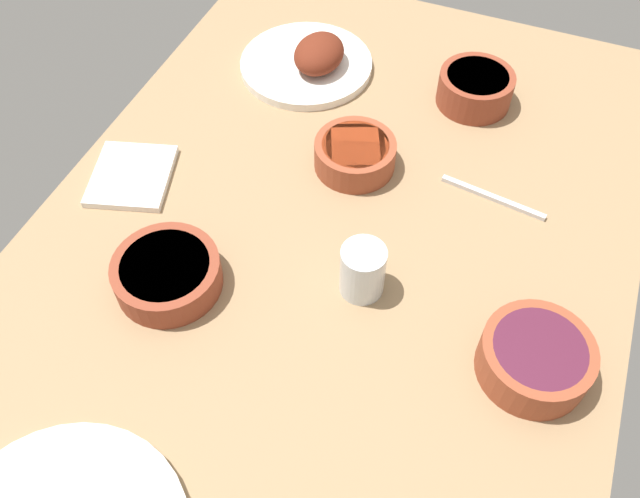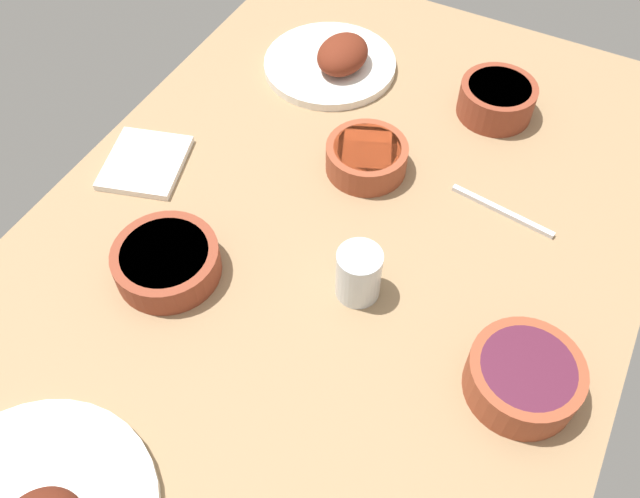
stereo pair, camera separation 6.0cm
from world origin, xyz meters
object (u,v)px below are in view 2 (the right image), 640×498
(plate_far_side, at_px, (334,61))
(fork_loose, at_px, (502,211))
(bowl_sauce, at_px, (367,157))
(bowl_soup, at_px, (497,98))
(folded_napkin, at_px, (145,163))
(bowl_potatoes, at_px, (167,261))
(bowl_onions, at_px, (524,377))
(water_tumbler, at_px, (359,274))

(plate_far_side, xyz_separation_m, fork_loose, (0.19, 0.39, -0.02))
(bowl_sauce, height_order, fork_loose, bowl_sauce)
(bowl_soup, bearing_deg, folded_napkin, -50.15)
(bowl_potatoes, height_order, folded_napkin, bowl_potatoes)
(bowl_onions, distance_m, folded_napkin, 0.68)
(bowl_onions, bearing_deg, bowl_soup, -157.83)
(bowl_sauce, height_order, water_tumbler, water_tumbler)
(folded_napkin, bearing_deg, plate_far_side, 155.87)
(bowl_potatoes, relative_size, bowl_onions, 1.05)
(bowl_potatoes, relative_size, water_tumbler, 1.84)
(plate_far_side, bearing_deg, fork_loose, 63.81)
(bowl_potatoes, height_order, water_tumbler, water_tumbler)
(plate_far_side, bearing_deg, water_tumbler, 30.66)
(bowl_potatoes, distance_m, folded_napkin, 0.23)
(bowl_sauce, bearing_deg, bowl_onions, 52.32)
(bowl_sauce, height_order, bowl_onions, bowl_onions)
(water_tumbler, height_order, folded_napkin, water_tumbler)
(plate_far_side, relative_size, bowl_onions, 1.70)
(plate_far_side, xyz_separation_m, bowl_soup, (-0.02, 0.31, 0.01))
(bowl_potatoes, bearing_deg, fork_loose, 130.20)
(folded_napkin, bearing_deg, fork_loose, 107.43)
(fork_loose, bearing_deg, folded_napkin, 25.38)
(water_tumbler, bearing_deg, folded_napkin, -98.47)
(bowl_onions, relative_size, water_tumbler, 1.74)
(bowl_potatoes, height_order, bowl_onions, bowl_onions)
(bowl_soup, bearing_deg, bowl_onions, 22.17)
(bowl_onions, xyz_separation_m, fork_loose, (-0.28, -0.11, -0.03))
(bowl_onions, bearing_deg, bowl_potatoes, -83.61)
(bowl_onions, relative_size, folded_napkin, 1.05)
(bowl_potatoes, distance_m, water_tumbler, 0.28)
(bowl_sauce, height_order, folded_napkin, bowl_sauce)
(bowl_sauce, bearing_deg, water_tumbler, 22.40)
(bowl_potatoes, height_order, fork_loose, bowl_potatoes)
(bowl_onions, xyz_separation_m, water_tumbler, (-0.04, -0.25, 0.01))
(plate_far_side, distance_m, folded_napkin, 0.41)
(bowl_soup, xyz_separation_m, folded_napkin, (0.39, -0.47, -0.03))
(bowl_onions, relative_size, fork_loose, 0.84)
(fork_loose, bearing_deg, bowl_potatoes, 48.15)
(bowl_onions, distance_m, water_tumbler, 0.26)
(bowl_soup, bearing_deg, water_tumbler, -6.24)
(fork_loose, bearing_deg, water_tumbler, 67.93)
(bowl_soup, bearing_deg, bowl_potatoes, -29.21)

